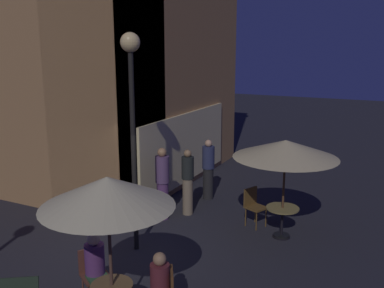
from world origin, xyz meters
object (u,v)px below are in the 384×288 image
at_px(patio_umbrella_1, 107,193).
at_px(cafe_chair_1, 94,270).
at_px(cafe_table_0, 282,215).
at_px(patron_standing_4, 162,183).
at_px(street_lamp_near_corner, 132,91).
at_px(patron_standing_3, 188,182).
at_px(patio_umbrella_0, 286,149).
at_px(patron_seated_0, 96,265).
at_px(cafe_chair_0, 253,203).
at_px(patron_standing_2, 208,169).
at_px(patron_seated_1, 156,286).

xyz_separation_m(patio_umbrella_1, cafe_chair_1, (0.48, 0.74, -1.64)).
height_order(cafe_table_0, patron_standing_4, patron_standing_4).
xyz_separation_m(street_lamp_near_corner, patron_standing_3, (2.25, -0.09, -2.52)).
height_order(patio_umbrella_0, patron_seated_0, patio_umbrella_0).
height_order(patron_seated_0, patron_standing_3, patron_standing_3).
bearing_deg(patio_umbrella_0, street_lamp_near_corner, 126.68).
relative_size(street_lamp_near_corner, patron_seated_0, 3.55).
relative_size(street_lamp_near_corner, cafe_chair_0, 4.87).
bearing_deg(patron_standing_4, patron_standing_3, 155.19).
distance_m(cafe_chair_0, patron_standing_2, 2.14).
xyz_separation_m(patio_umbrella_1, patron_seated_1, (0.35, -0.57, -1.52)).
xyz_separation_m(patio_umbrella_0, patio_umbrella_1, (-4.36, 1.47, 0.15)).
xyz_separation_m(patio_umbrella_1, patron_standing_2, (5.92, 1.08, -1.35)).
xyz_separation_m(cafe_chair_1, patron_seated_1, (-0.13, -1.31, 0.13)).
bearing_deg(patron_standing_4, patio_umbrella_1, 32.99).
height_order(patio_umbrella_1, patron_standing_4, patio_umbrella_1).
distance_m(patron_seated_0, patron_standing_4, 3.80).
bearing_deg(cafe_chair_0, patron_standing_3, -154.34).
bearing_deg(patio_umbrella_1, cafe_chair_0, -8.02).
height_order(patron_standing_2, patron_standing_4, patron_standing_4).
distance_m(street_lamp_near_corner, patron_standing_2, 4.34).
height_order(patron_seated_1, patron_standing_4, patron_standing_4).
xyz_separation_m(cafe_table_0, cafe_chair_1, (-3.88, 2.21, 0.04)).
bearing_deg(patio_umbrella_0, patron_seated_1, 167.43).
bearing_deg(cafe_chair_1, patio_umbrella_0, 93.18).
relative_size(patio_umbrella_0, patron_standing_4, 1.26).
bearing_deg(cafe_chair_1, patio_umbrella_1, -0.00).
height_order(patio_umbrella_1, patron_seated_0, patio_umbrella_1).
height_order(patron_seated_0, patron_standing_2, patron_standing_2).
bearing_deg(patio_umbrella_0, patron_standing_2, 58.41).
bearing_deg(patron_seated_1, patio_umbrella_1, -0.00).
distance_m(patron_seated_0, patron_seated_1, 1.19).
relative_size(patio_umbrella_1, patron_standing_4, 1.33).
xyz_separation_m(street_lamp_near_corner, patron_seated_0, (-2.00, -0.55, -2.67)).
bearing_deg(street_lamp_near_corner, patio_umbrella_1, -153.99).
bearing_deg(cafe_table_0, patio_umbrella_1, 161.42).
height_order(street_lamp_near_corner, patron_seated_0, street_lamp_near_corner).
xyz_separation_m(patron_standing_2, patron_standing_4, (-1.83, 0.42, 0.07)).
bearing_deg(cafe_table_0, patron_standing_4, 95.11).
relative_size(cafe_table_0, patron_seated_0, 0.58).
bearing_deg(cafe_chair_0, patron_seated_1, -67.69).
bearing_deg(patron_standing_3, cafe_chair_1, -26.58).
relative_size(cafe_chair_0, patron_standing_4, 0.51).
height_order(cafe_chair_1, patron_standing_3, patron_standing_3).
xyz_separation_m(cafe_table_0, cafe_chair_0, (0.35, 0.80, 0.04)).
relative_size(patron_seated_1, patron_standing_4, 0.68).
xyz_separation_m(patron_standing_2, patron_standing_3, (-1.28, -0.00, 0.00)).
height_order(cafe_chair_0, patron_standing_2, patron_standing_2).
relative_size(street_lamp_near_corner, cafe_table_0, 6.11).
relative_size(cafe_table_0, patio_umbrella_0, 0.32).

